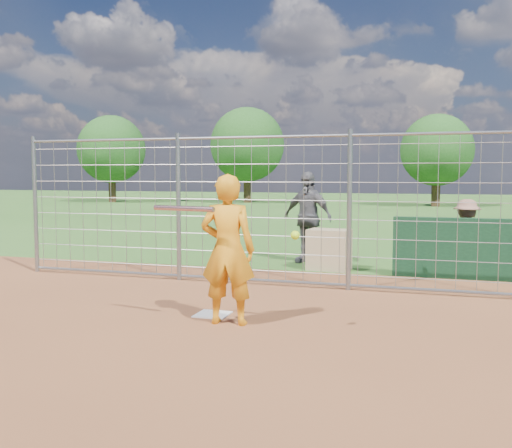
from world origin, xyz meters
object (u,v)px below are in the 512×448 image
(bystander_b, at_px, (307,217))
(bystander_c, at_px, (466,235))
(equipment_bin, at_px, (329,250))
(batter, at_px, (228,250))

(bystander_b, xyz_separation_m, bystander_c, (3.17, -0.18, -0.27))
(bystander_b, bearing_deg, equipment_bin, -32.92)
(bystander_b, height_order, bystander_c, bystander_b)
(batter, xyz_separation_m, equipment_bin, (0.51, 4.45, -0.54))
(batter, bearing_deg, bystander_c, -127.55)
(bystander_b, bearing_deg, bystander_c, 15.73)
(bystander_c, bearing_deg, batter, 31.21)
(batter, height_order, bystander_c, batter)
(equipment_bin, bearing_deg, bystander_b, 134.82)
(bystander_c, bearing_deg, bystander_b, -30.74)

